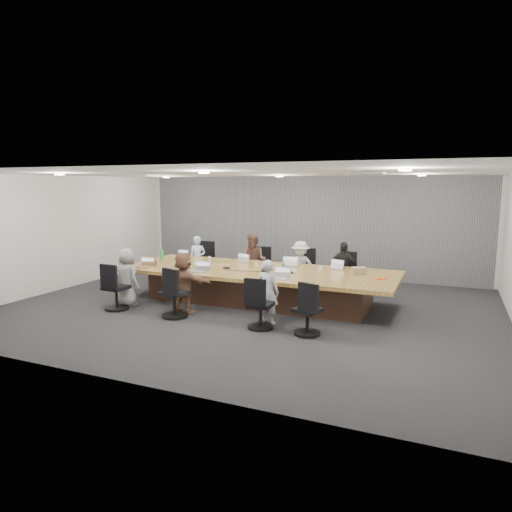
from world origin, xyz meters
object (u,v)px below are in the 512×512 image
at_px(chair_0, 204,264).
at_px(chair_3, 346,277).
at_px(laptop_3, 338,268).
at_px(conference_table, 258,284).
at_px(laptop_0, 186,257).
at_px(chair_2, 305,273).
at_px(bottle_green_left, 162,255).
at_px(person_6, 268,292).
at_px(snack_packet, 382,279).
at_px(person_3, 343,269).
at_px(person_4, 127,277).
at_px(laptop_6, 278,279).
at_px(laptop_1, 245,261).
at_px(chair_5, 174,297).
at_px(chair_7, 307,314).
at_px(chair_4, 116,291).
at_px(person_0, 197,259).
at_px(laptop_5, 198,272).
at_px(stapler, 265,271).
at_px(bottle_green_right, 283,269).
at_px(laptop_4, 143,267).
at_px(chair_1, 259,270).
at_px(canvas_bag, 359,271).
at_px(person_1, 254,261).
at_px(person_2, 300,267).
at_px(bottle_clear, 210,261).
at_px(mug_brown, 155,263).
at_px(chair_6, 261,309).
at_px(person_5, 184,283).

bearing_deg(chair_0, chair_3, -175.00).
relative_size(chair_0, laptop_3, 2.94).
height_order(conference_table, laptop_0, laptop_0).
xyz_separation_m(chair_2, bottle_green_left, (-3.20, -1.49, 0.48)).
height_order(person_6, snack_packet, person_6).
distance_m(person_3, snack_packet, 1.78).
bearing_deg(person_4, laptop_6, -157.81).
distance_m(laptop_1, bottle_green_left, 2.06).
height_order(chair_5, person_6, person_6).
height_order(chair_7, person_3, person_3).
distance_m(person_4, person_6, 3.24).
height_order(chair_4, laptop_3, chair_4).
height_order(person_0, laptop_0, person_0).
relative_size(laptop_5, stapler, 2.21).
bearing_deg(bottle_green_right, laptop_4, -171.44).
relative_size(chair_1, laptop_5, 2.23).
relative_size(stapler, canvas_bag, 0.54).
bearing_deg(chair_7, chair_3, 110.28).
distance_m(chair_2, person_1, 1.31).
distance_m(chair_2, canvas_bag, 2.18).
bearing_deg(chair_2, laptop_3, 139.88).
height_order(conference_table, canvas_bag, canvas_bag).
height_order(person_2, laptop_4, person_2).
height_order(laptop_1, person_4, person_4).
xyz_separation_m(person_2, bottle_clear, (-1.74, -1.36, 0.23)).
distance_m(bottle_green_right, mug_brown, 3.12).
relative_size(conference_table, laptop_5, 17.81).
xyz_separation_m(chair_1, bottle_clear, (-0.51, -1.71, 0.47)).
distance_m(laptop_0, person_4, 2.16).
height_order(bottle_green_left, canvas_bag, bottle_green_left).
bearing_deg(laptop_6, snack_packet, 9.04).
height_order(bottle_clear, stapler, bottle_clear).
xyz_separation_m(laptop_1, bottle_green_left, (-1.97, -0.59, 0.13)).
xyz_separation_m(person_4, laptop_6, (3.24, 0.55, 0.13)).
xyz_separation_m(chair_7, laptop_1, (-2.33, 2.50, 0.39)).
relative_size(chair_3, stapler, 4.88).
xyz_separation_m(chair_4, laptop_1, (1.79, 2.50, 0.36)).
distance_m(chair_6, person_0, 4.35).
distance_m(chair_7, laptop_1, 3.44).
distance_m(chair_3, person_5, 4.03).
bearing_deg(person_5, chair_5, 98.13).
bearing_deg(laptop_4, chair_3, 17.47).
xyz_separation_m(chair_3, laptop_3, (0.00, -0.90, 0.38)).
xyz_separation_m(chair_7, canvas_bag, (0.49, 1.98, 0.45)).
distance_m(chair_4, snack_packet, 5.39).
bearing_deg(bottle_green_right, laptop_5, -164.76).
xyz_separation_m(chair_3, snack_packet, (1.07, -1.76, 0.39)).
height_order(chair_5, person_4, person_4).
distance_m(chair_1, snack_packet, 3.79).
bearing_deg(bottle_green_right, chair_4, -156.54).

